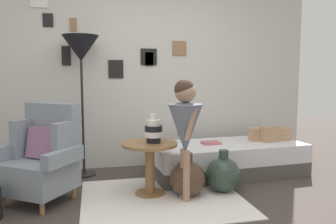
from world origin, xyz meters
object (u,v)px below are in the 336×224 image
armchair (43,157)px  vase_striped (154,131)px  book_on_daybed (211,143)px  daybed (228,159)px  demijohn_far (223,174)px  side_table (150,157)px  person_child (185,123)px  floor_lamp (81,53)px  demijohn_near (187,178)px

armchair → vase_striped: armchair is taller
book_on_daybed → daybed: bearing=1.1°
book_on_daybed → demijohn_far: 0.63m
side_table → person_child: (0.31, -0.25, 0.39)m
person_child → demijohn_far: size_ratio=2.66×
book_on_daybed → side_table: bearing=-150.1°
vase_striped → side_table: bearing=174.3°
armchair → side_table: armchair is taller
book_on_daybed → demijohn_far: size_ratio=0.48×
daybed → book_on_daybed: 0.31m
side_table → demijohn_far: 0.82m
vase_striped → person_child: (0.27, -0.24, 0.11)m
vase_striped → floor_lamp: 1.41m
side_table → book_on_daybed: side_table is taller
vase_striped → floor_lamp: size_ratio=0.17×
floor_lamp → demijohn_near: size_ratio=3.78×
armchair → demijohn_far: bearing=-5.7°
vase_striped → floor_lamp: (-0.73, 0.86, 0.84)m
floor_lamp → demijohn_near: (1.06, -0.99, -1.33)m
side_table → demijohn_far: (0.79, -0.09, -0.21)m
armchair → demijohn_near: armchair is taller
demijohn_near → person_child: bearing=-117.9°
side_table → armchair: bearing=175.0°
side_table → floor_lamp: (-0.69, 0.86, 1.12)m
vase_striped → armchair: bearing=175.0°
side_table → vase_striped: (0.04, -0.00, 0.28)m
side_table → book_on_daybed: bearing=29.9°
armchair → book_on_daybed: size_ratio=4.41×
book_on_daybed → demijohn_near: 0.83m
side_table → demijohn_near: bearing=-20.1°
daybed → book_on_daybed: bearing=-178.9°
floor_lamp → demijohn_far: (1.48, -0.95, -1.33)m
person_child → book_on_daybed: 0.99m
demijohn_far → vase_striped: bearing=173.2°
vase_striped → demijohn_near: bearing=-21.7°
vase_striped → person_child: person_child is taller
side_table → demijohn_near: 0.45m
side_table → floor_lamp: bearing=129.0°
daybed → vase_striped: bearing=-154.3°
floor_lamp → demijohn_far: 2.20m
floor_lamp → demijohn_far: floor_lamp is taller
vase_striped → demijohn_far: 0.90m
armchair → floor_lamp: (0.38, 0.76, 1.08)m
daybed → demijohn_far: demijohn_far is taller
side_table → vase_striped: vase_striped is taller
person_child → demijohn_near: bearing=62.1°
floor_lamp → person_child: 1.66m
book_on_daybed → demijohn_far: (-0.07, -0.59, -0.22)m
book_on_daybed → person_child: bearing=-126.4°
floor_lamp → demijohn_far: size_ratio=3.78×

